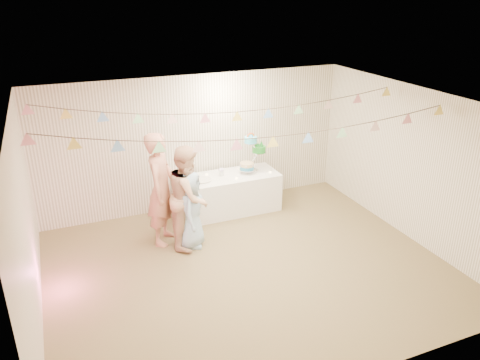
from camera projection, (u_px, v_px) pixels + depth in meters
name	position (u px, v px, depth m)	size (l,w,h in m)	color
floor	(248.00, 268.00, 7.32)	(6.00, 6.00, 0.00)	brown
ceiling	(249.00, 104.00, 6.32)	(6.00, 6.00, 0.00)	silver
back_wall	(196.00, 143.00, 8.95)	(6.00, 6.00, 0.00)	white
front_wall	(348.00, 286.00, 4.69)	(6.00, 6.00, 0.00)	white
left_wall	(25.00, 230.00, 5.75)	(5.00, 5.00, 0.00)	white
right_wall	(411.00, 164.00, 7.88)	(5.00, 5.00, 0.00)	white
table	(227.00, 193.00, 9.03)	(1.97, 0.79, 0.74)	white
cake_stand	(253.00, 153.00, 8.98)	(0.65, 0.38, 0.73)	silver
cake_bottom	(247.00, 168.00, 8.98)	(0.31, 0.31, 0.15)	teal
cake_middle	(259.00, 151.00, 9.12)	(0.27, 0.27, 0.22)	#1D8523
cake_top_tier	(251.00, 141.00, 8.83)	(0.25, 0.25, 0.19)	#48C5E2
platter	(203.00, 180.00, 8.65)	(0.33, 0.33, 0.02)	white
posy	(221.00, 171.00, 8.86)	(0.13, 0.13, 0.15)	white
person_adult_a	(162.00, 189.00, 7.73)	(0.71, 0.46, 1.94)	tan
person_adult_b	(189.00, 196.00, 7.70)	(0.85, 0.66, 1.75)	#D9AA85
person_child	(191.00, 210.00, 7.71)	(0.65, 0.42, 1.33)	#A4C7E8
bunting_back	(221.00, 105.00, 7.35)	(5.60, 1.10, 0.40)	pink
bunting_front	(255.00, 128.00, 6.25)	(5.60, 0.90, 0.36)	#72A5E5
tealight_0	(189.00, 184.00, 8.47)	(0.04, 0.04, 0.03)	#FFD88C
tealight_1	(207.00, 174.00, 8.91)	(0.04, 0.04, 0.03)	#FFD88C
tealight_2	(236.00, 178.00, 8.73)	(0.04, 0.04, 0.03)	#FFD88C
tealight_3	(240.00, 169.00, 9.19)	(0.04, 0.04, 0.03)	#FFD88C
tealight_4	(270.00, 172.00, 9.02)	(0.04, 0.04, 0.03)	#FFD88C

